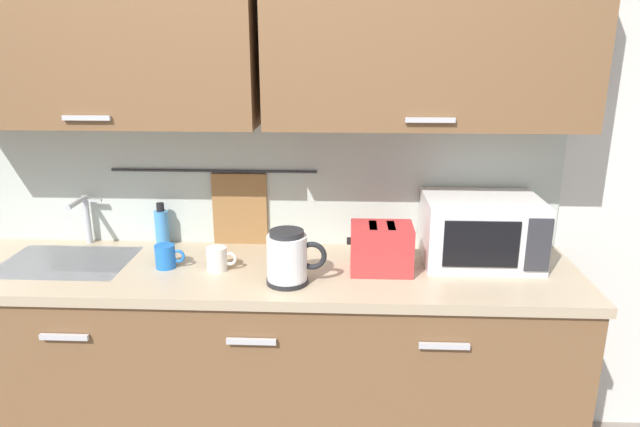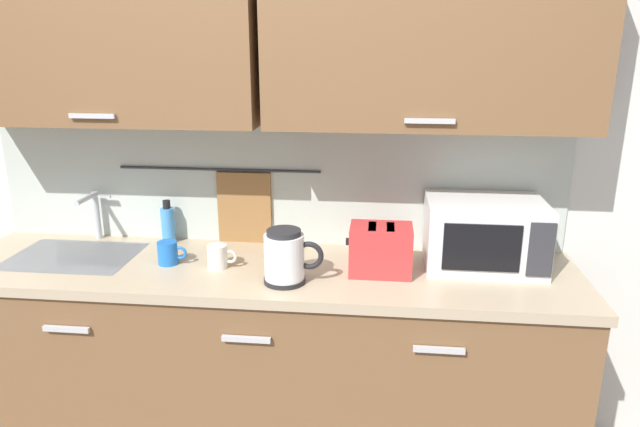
{
  "view_description": "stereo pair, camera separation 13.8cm",
  "coord_description": "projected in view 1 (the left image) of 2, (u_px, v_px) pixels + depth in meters",
  "views": [
    {
      "loc": [
        0.33,
        -1.85,
        1.79
      ],
      "look_at": [
        0.23,
        0.33,
        1.12
      ],
      "focal_mm": 32.55,
      "sensor_mm": 36.0,
      "label": 1
    },
    {
      "loc": [
        0.47,
        -1.84,
        1.79
      ],
      "look_at": [
        0.23,
        0.33,
        1.12
      ],
      "focal_mm": 32.55,
      "sensor_mm": 36.0,
      "label": 2
    }
  ],
  "objects": [
    {
      "name": "mug_by_kettle",
      "position": [
        218.0,
        259.0,
        2.29
      ],
      "size": [
        0.12,
        0.08,
        0.09
      ],
      "color": "silver",
      "rests_on": "counter_unit"
    },
    {
      "name": "counter_unit",
      "position": [
        263.0,
        364.0,
        2.46
      ],
      "size": [
        2.53,
        0.64,
        0.9
      ],
      "color": "brown",
      "rests_on": "ground"
    },
    {
      "name": "toaster",
      "position": [
        381.0,
        248.0,
        2.27
      ],
      "size": [
        0.26,
        0.17,
        0.19
      ],
      "color": "red",
      "rests_on": "counter_unit"
    },
    {
      "name": "dish_soap_bottle",
      "position": [
        162.0,
        227.0,
        2.55
      ],
      "size": [
        0.06,
        0.06,
        0.2
      ],
      "color": "#3F8CD8",
      "rests_on": "counter_unit"
    },
    {
      "name": "mug_near_sink",
      "position": [
        166.0,
        256.0,
        2.31
      ],
      "size": [
        0.12,
        0.08,
        0.09
      ],
      "color": "blue",
      "rests_on": "counter_unit"
    },
    {
      "name": "back_wall_assembly",
      "position": [
        266.0,
        104.0,
        2.37
      ],
      "size": [
        3.7,
        0.41,
        2.5
      ],
      "color": "silver",
      "rests_on": "ground"
    },
    {
      "name": "sink_faucet",
      "position": [
        84.0,
        214.0,
        2.54
      ],
      "size": [
        0.09,
        0.17,
        0.22
      ],
      "color": "#B2B5BA",
      "rests_on": "counter_unit"
    },
    {
      "name": "electric_kettle",
      "position": [
        288.0,
        258.0,
        2.15
      ],
      "size": [
        0.23,
        0.16,
        0.21
      ],
      "color": "black",
      "rests_on": "counter_unit"
    },
    {
      "name": "microwave",
      "position": [
        481.0,
        230.0,
        2.36
      ],
      "size": [
        0.46,
        0.35,
        0.27
      ],
      "color": "white",
      "rests_on": "counter_unit"
    }
  ]
}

